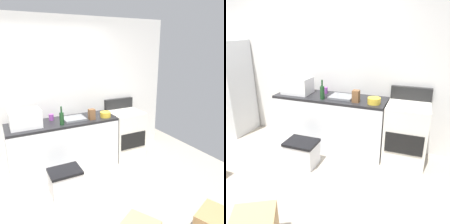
% 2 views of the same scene
% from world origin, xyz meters
% --- Properties ---
extents(ground_plane, '(6.00, 6.00, 0.00)m').
position_xyz_m(ground_plane, '(0.00, 0.00, 0.00)').
color(ground_plane, '#9E9384').
extents(wall_back, '(5.00, 0.10, 2.60)m').
position_xyz_m(wall_back, '(0.00, 1.55, 1.30)').
color(wall_back, silver).
rests_on(wall_back, ground_plane).
extents(kitchen_counter, '(1.80, 0.60, 0.90)m').
position_xyz_m(kitchen_counter, '(0.30, 1.20, 0.45)').
color(kitchen_counter, silver).
rests_on(kitchen_counter, ground_plane).
extents(stove_oven, '(0.60, 0.61, 1.10)m').
position_xyz_m(stove_oven, '(1.52, 1.21, 0.47)').
color(stove_oven, silver).
rests_on(stove_oven, ground_plane).
extents(microwave, '(0.46, 0.34, 0.27)m').
position_xyz_m(microwave, '(-0.28, 1.18, 1.04)').
color(microwave, white).
rests_on(microwave, kitchen_counter).
extents(sink_basin, '(0.36, 0.32, 0.03)m').
position_xyz_m(sink_basin, '(0.50, 1.20, 0.92)').
color(sink_basin, slate).
rests_on(sink_basin, kitchen_counter).
extents(wine_bottle, '(0.07, 0.07, 0.30)m').
position_xyz_m(wine_bottle, '(0.24, 1.02, 1.01)').
color(wine_bottle, '#193F1E').
rests_on(wine_bottle, kitchen_counter).
extents(coffee_mug, '(0.08, 0.08, 0.10)m').
position_xyz_m(coffee_mug, '(0.15, 1.34, 0.95)').
color(coffee_mug, purple).
rests_on(coffee_mug, kitchen_counter).
extents(knife_block, '(0.10, 0.10, 0.18)m').
position_xyz_m(knife_block, '(0.77, 1.06, 0.99)').
color(knife_block, brown).
rests_on(knife_block, kitchen_counter).
extents(mixing_bowl, '(0.19, 0.19, 0.09)m').
position_xyz_m(mixing_bowl, '(1.04, 1.07, 0.95)').
color(mixing_bowl, gold).
rests_on(mixing_bowl, kitchen_counter).
extents(storage_bin, '(0.46, 0.36, 0.38)m').
position_xyz_m(storage_bin, '(0.11, 0.54, 0.19)').
color(storage_bin, silver).
rests_on(storage_bin, ground_plane).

